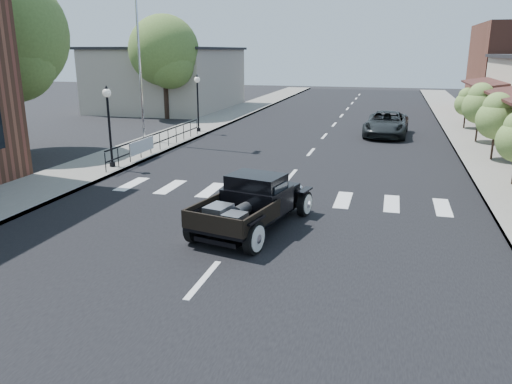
# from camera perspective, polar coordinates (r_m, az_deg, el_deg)

# --- Properties ---
(ground) EXTENTS (120.00, 120.00, 0.00)m
(ground) POSITION_cam_1_polar(r_m,az_deg,el_deg) (13.95, -1.60, -4.84)
(ground) COLOR black
(ground) RESTS_ON ground
(road) EXTENTS (14.00, 80.00, 0.02)m
(road) POSITION_cam_1_polar(r_m,az_deg,el_deg) (28.18, 7.27, 5.68)
(road) COLOR black
(road) RESTS_ON ground
(road_markings) EXTENTS (12.00, 60.00, 0.06)m
(road_markings) POSITION_cam_1_polar(r_m,az_deg,el_deg) (23.33, 5.51, 3.59)
(road_markings) COLOR silver
(road_markings) RESTS_ON ground
(sidewalk_left) EXTENTS (3.00, 80.00, 0.15)m
(sidewalk_left) POSITION_cam_1_polar(r_m,az_deg,el_deg) (30.50, -8.83, 6.52)
(sidewalk_left) COLOR gray
(sidewalk_left) RESTS_ON ground
(sidewalk_right) EXTENTS (3.00, 80.00, 0.15)m
(sidewalk_right) POSITION_cam_1_polar(r_m,az_deg,el_deg) (28.31, 24.61, 4.55)
(sidewalk_right) COLOR gray
(sidewalk_right) RESTS_ON ground
(low_building_left) EXTENTS (10.00, 12.00, 5.00)m
(low_building_left) POSITION_cam_1_polar(r_m,az_deg,el_deg) (44.70, -9.92, 12.52)
(low_building_left) COLOR #ABA290
(low_building_left) RESTS_ON ground
(railing) EXTENTS (0.08, 10.00, 1.00)m
(railing) POSITION_cam_1_polar(r_m,az_deg,el_deg) (25.44, -10.95, 5.89)
(railing) COLOR black
(railing) RESTS_ON sidewalk_left
(banner) EXTENTS (0.04, 2.20, 0.60)m
(banner) POSITION_cam_1_polar(r_m,az_deg,el_deg) (23.69, -12.86, 4.56)
(banner) COLOR silver
(banner) RESTS_ON sidewalk_left
(lamp_post_b) EXTENTS (0.36, 0.36, 3.40)m
(lamp_post_b) POSITION_cam_1_polar(r_m,az_deg,el_deg) (21.93, -16.41, 7.16)
(lamp_post_b) COLOR black
(lamp_post_b) RESTS_ON sidewalk_left
(lamp_post_c) EXTENTS (0.36, 0.36, 3.40)m
(lamp_post_c) POSITION_cam_1_polar(r_m,az_deg,el_deg) (30.83, -6.66, 10.03)
(lamp_post_c) COLOR black
(lamp_post_c) RESTS_ON sidewalk_left
(flagpole) EXTENTS (0.12, 0.12, 12.82)m
(flagpole) POSITION_cam_1_polar(r_m,az_deg,el_deg) (27.77, -13.46, 18.82)
(flagpole) COLOR silver
(flagpole) RESTS_ON sidewalk_left
(big_tree_near) EXTENTS (5.86, 5.86, 8.60)m
(big_tree_near) POSITION_cam_1_polar(r_m,az_deg,el_deg) (27.14, -26.48, 12.93)
(big_tree_near) COLOR #4D6A2D
(big_tree_near) RESTS_ON ground
(big_tree_far) EXTENTS (5.09, 5.09, 7.48)m
(big_tree_far) POSITION_cam_1_polar(r_m,az_deg,el_deg) (38.16, -10.38, 13.83)
(big_tree_far) COLOR #4D6A2D
(big_tree_far) RESTS_ON ground
(small_tree_c) EXTENTS (1.74, 1.74, 2.91)m
(small_tree_c) POSITION_cam_1_polar(r_m,az_deg,el_deg) (24.95, 25.65, 6.65)
(small_tree_c) COLOR olive
(small_tree_c) RESTS_ON sidewalk_right
(small_tree_d) EXTENTS (1.82, 1.82, 3.04)m
(small_tree_d) POSITION_cam_1_polar(r_m,az_deg,el_deg) (29.62, 24.12, 8.18)
(small_tree_d) COLOR olive
(small_tree_d) RESTS_ON sidewalk_right
(small_tree_e) EXTENTS (1.47, 1.47, 2.44)m
(small_tree_e) POSITION_cam_1_polar(r_m,az_deg,el_deg) (34.76, 22.85, 8.77)
(small_tree_e) COLOR olive
(small_tree_e) RESTS_ON sidewalk_right
(hotrod_pickup) EXTENTS (3.11, 4.98, 1.60)m
(hotrod_pickup) POSITION_cam_1_polar(r_m,az_deg,el_deg) (14.08, -0.36, -1.20)
(hotrod_pickup) COLOR black
(hotrod_pickup) RESTS_ON ground
(second_car) EXTENTS (2.66, 5.30, 1.44)m
(second_car) POSITION_cam_1_polar(r_m,az_deg,el_deg) (30.87, 14.67, 7.52)
(second_car) COLOR black
(second_car) RESTS_ON ground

